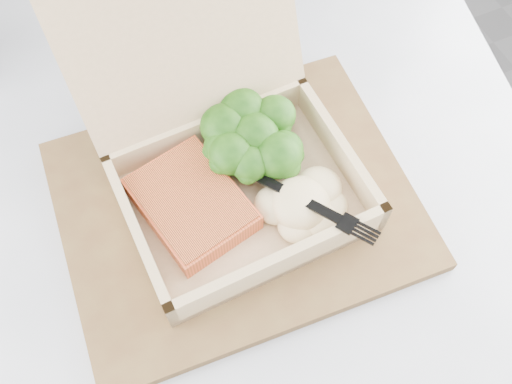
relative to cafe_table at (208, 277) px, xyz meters
name	(u,v)px	position (x,y,z in m)	size (l,w,h in m)	color
floor	(354,213)	(0.44, 0.21, -0.55)	(4.00, 4.00, 0.00)	#939398
cafe_table	(208,277)	(0.00, 0.00, 0.00)	(0.99, 0.99, 0.74)	black
serving_tray	(237,204)	(0.05, -0.01, 0.20)	(0.38, 0.30, 0.02)	brown
takeout_container	(223,145)	(0.05, 0.03, 0.26)	(0.25, 0.27, 0.22)	tan
salmon_fillet	(191,204)	(0.00, 0.00, 0.23)	(0.09, 0.12, 0.03)	#D45129
broccoli_pile	(254,141)	(0.09, 0.04, 0.24)	(0.12, 0.12, 0.04)	#326C18
mashed_potatoes	(300,203)	(0.10, -0.05, 0.24)	(0.10, 0.09, 0.03)	beige
plastic_fork	(283,188)	(0.09, -0.03, 0.25)	(0.09, 0.13, 0.02)	black
receipt	(186,66)	(0.07, 0.21, 0.19)	(0.07, 0.13, 0.00)	white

